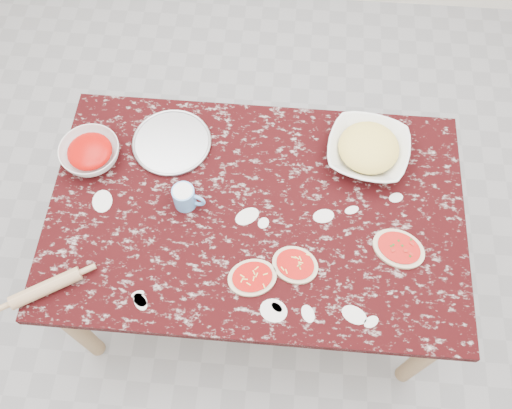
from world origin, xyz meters
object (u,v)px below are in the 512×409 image
object	(u,v)px
pizza_tray	(172,143)
rolling_pin	(46,288)
worktable	(256,220)
cheese_bowl	(368,151)
flour_mug	(185,197)
sauce_bowl	(91,153)

from	to	relation	value
pizza_tray	rolling_pin	bearing A→B (deg)	-117.83
worktable	cheese_bowl	bearing A→B (deg)	33.69
worktable	pizza_tray	size ratio (longest dim) A/B	5.08
pizza_tray	flour_mug	size ratio (longest dim) A/B	2.47
sauce_bowl	cheese_bowl	size ratio (longest dim) A/B	0.74
worktable	cheese_bowl	xyz separation A→B (m)	(0.42, 0.28, 0.12)
flour_mug	rolling_pin	size ratio (longest dim) A/B	0.50
pizza_tray	flour_mug	world-z (taller)	flour_mug
rolling_pin	flour_mug	bearing A→B (deg)	41.08
worktable	flour_mug	distance (m)	0.30
cheese_bowl	rolling_pin	world-z (taller)	cheese_bowl
pizza_tray	cheese_bowl	world-z (taller)	cheese_bowl
worktable	rolling_pin	size ratio (longest dim) A/B	6.33
sauce_bowl	cheese_bowl	world-z (taller)	cheese_bowl
pizza_tray	sauce_bowl	size ratio (longest dim) A/B	1.32
worktable	cheese_bowl	world-z (taller)	cheese_bowl
worktable	cheese_bowl	distance (m)	0.52
pizza_tray	flour_mug	xyz separation A→B (m)	(0.10, -0.27, 0.05)
sauce_bowl	worktable	bearing A→B (deg)	-14.95
worktable	sauce_bowl	bearing A→B (deg)	165.05
flour_mug	rolling_pin	xyz separation A→B (m)	(-0.44, -0.39, -0.03)
worktable	flour_mug	xyz separation A→B (m)	(-0.27, 0.01, 0.13)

